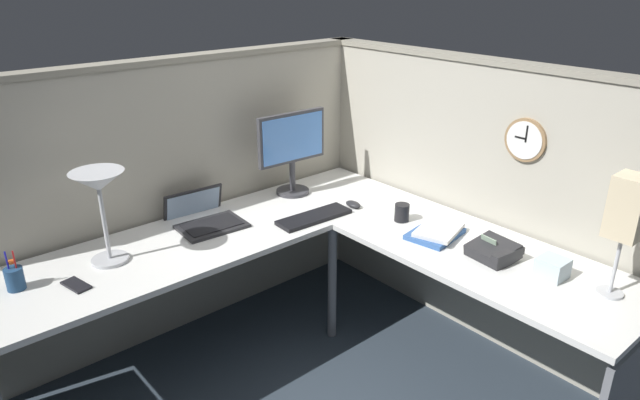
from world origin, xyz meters
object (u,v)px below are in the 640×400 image
(monitor, at_px, (292,147))
(tissue_box, at_px, (552,268))
(keyboard, at_px, (314,217))
(wall_clock, at_px, (526,140))
(book_stack, at_px, (436,232))
(coffee_mug, at_px, (402,212))
(laptop, at_px, (204,217))
(computer_mouse, at_px, (353,204))
(pen_cup, at_px, (15,278))
(cell_phone, at_px, (76,285))
(office_phone, at_px, (494,252))
(desk_lamp_dome, at_px, (99,189))
(desk_lamp_paper, at_px, (628,211))

(monitor, bearing_deg, tissue_box, -81.07)
(keyboard, distance_m, wall_clock, 1.16)
(monitor, height_order, wall_clock, wall_clock)
(book_stack, bearing_deg, coffee_mug, 88.06)
(laptop, xyz_separation_m, wall_clock, (1.18, -1.15, 0.47))
(computer_mouse, bearing_deg, pen_cup, 170.03)
(computer_mouse, height_order, cell_phone, computer_mouse)
(keyboard, relative_size, office_phone, 1.90)
(computer_mouse, xyz_separation_m, desk_lamp_dome, (-1.31, 0.28, 0.35))
(pen_cup, xyz_separation_m, office_phone, (1.78, -1.18, -0.02))
(laptop, xyz_separation_m, book_stack, (0.81, -0.94, -0.00))
(book_stack, bearing_deg, keyboard, 120.46)
(laptop, xyz_separation_m, computer_mouse, (0.75, -0.39, -0.01))
(computer_mouse, relative_size, desk_lamp_paper, 0.20)
(cell_phone, height_order, book_stack, book_stack)
(desk_lamp_paper, height_order, coffee_mug, desk_lamp_paper)
(monitor, bearing_deg, book_stack, -78.94)
(desk_lamp_dome, bearing_deg, desk_lamp_paper, -48.40)
(keyboard, height_order, cell_phone, keyboard)
(keyboard, relative_size, wall_clock, 1.95)
(laptop, xyz_separation_m, tissue_box, (0.87, -1.53, 0.02))
(book_stack, xyz_separation_m, wall_clock, (0.37, -0.22, 0.47))
(desk_lamp_dome, relative_size, pen_cup, 2.47)
(office_phone, bearing_deg, desk_lamp_dome, 139.84)
(keyboard, height_order, book_stack, book_stack)
(keyboard, bearing_deg, tissue_box, -68.39)
(coffee_mug, distance_m, tissue_box, 0.84)
(office_phone, relative_size, tissue_box, 1.88)
(wall_clock, bearing_deg, cell_phone, 154.48)
(cell_phone, bearing_deg, keyboard, -17.93)
(keyboard, height_order, tissue_box, tissue_box)
(laptop, height_order, cell_phone, laptop)
(desk_lamp_dome, relative_size, office_phone, 1.97)
(computer_mouse, distance_m, desk_lamp_paper, 1.44)
(laptop, xyz_separation_m, office_phone, (0.82, -1.27, 0.01))
(desk_lamp_dome, xyz_separation_m, pen_cup, (-0.40, 0.02, -0.31))
(desk_lamp_dome, distance_m, cell_phone, 0.43)
(coffee_mug, bearing_deg, pen_cup, 161.14)
(pen_cup, xyz_separation_m, cell_phone, (0.20, -0.14, -0.05))
(cell_phone, bearing_deg, monitor, -1.74)
(book_stack, height_order, tissue_box, tissue_box)
(cell_phone, distance_m, wall_clock, 2.20)
(office_phone, xyz_separation_m, wall_clock, (0.36, 0.12, 0.45))
(pen_cup, height_order, book_stack, pen_cup)
(laptop, relative_size, cell_phone, 2.80)
(laptop, xyz_separation_m, desk_lamp_paper, (0.92, -1.77, 0.36))
(coffee_mug, xyz_separation_m, wall_clock, (0.36, -0.46, 0.44))
(wall_clock, bearing_deg, pen_cup, 153.48)
(wall_clock, bearing_deg, computer_mouse, 119.13)
(laptop, relative_size, keyboard, 0.94)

